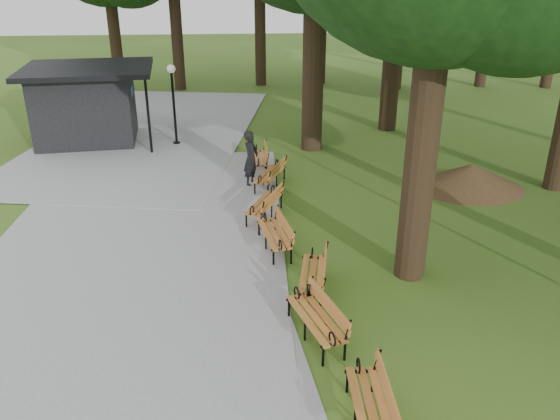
{
  "coord_description": "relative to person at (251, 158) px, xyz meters",
  "views": [
    {
      "loc": [
        -1.15,
        -9.81,
        6.75
      ],
      "look_at": [
        -0.15,
        2.91,
        1.1
      ],
      "focal_mm": 36.13,
      "sensor_mm": 36.0,
      "label": 1
    }
  ],
  "objects": [
    {
      "name": "bench_1",
      "position": [
        1.49,
        -10.73,
        -0.47
      ],
      "size": [
        0.71,
        1.92,
        0.88
      ],
      "primitive_type": null,
      "rotation": [
        0.0,
        0.0,
        -1.61
      ],
      "color": "#C06E2C",
      "rests_on": "ground"
    },
    {
      "name": "bench_3",
      "position": [
        1.12,
        -6.7,
        -0.47
      ],
      "size": [
        0.99,
        1.99,
        0.88
      ],
      "primitive_type": null,
      "rotation": [
        0.0,
        0.0,
        -1.76
      ],
      "color": "#C06E2C",
      "rests_on": "ground"
    },
    {
      "name": "person",
      "position": [
        0.0,
        0.0,
        0.0
      ],
      "size": [
        0.67,
        0.79,
        1.83
      ],
      "primitive_type": "imported",
      "rotation": [
        0.0,
        0.0,
        1.15
      ],
      "color": "black",
      "rests_on": "ground"
    },
    {
      "name": "lamp_post",
      "position": [
        -2.85,
        4.72,
        1.36
      ],
      "size": [
        0.32,
        0.32,
        3.16
      ],
      "color": "black",
      "rests_on": "ground"
    },
    {
      "name": "bench_5",
      "position": [
        0.29,
        -2.63,
        -0.47
      ],
      "size": [
        1.36,
        2.0,
        0.88
      ],
      "primitive_type": null,
      "rotation": [
        0.0,
        0.0,
        -1.99
      ],
      "color": "#C06E2C",
      "rests_on": "ground"
    },
    {
      "name": "bench_7",
      "position": [
        0.31,
        1.44,
        -0.47
      ],
      "size": [
        0.64,
        1.9,
        0.88
      ],
      "primitive_type": null,
      "rotation": [
        0.0,
        0.0,
        -1.57
      ],
      "color": "#C06E2C",
      "rests_on": "ground"
    },
    {
      "name": "bench_4",
      "position": [
        0.43,
        -4.61,
        -0.47
      ],
      "size": [
        0.95,
        1.98,
        0.88
      ],
      "primitive_type": null,
      "rotation": [
        0.0,
        0.0,
        -1.4
      ],
      "color": "#C06E2C",
      "rests_on": "ground"
    },
    {
      "name": "kiosk",
      "position": [
        -6.43,
        5.44,
        0.61
      ],
      "size": [
        5.25,
        4.68,
        3.04
      ],
      "primitive_type": null,
      "rotation": [
        0.0,
        0.0,
        0.1
      ],
      "color": "black",
      "rests_on": "ground"
    },
    {
      "name": "path",
      "position": [
        -3.28,
        -4.53,
        -0.88
      ],
      "size": [
        12.0,
        38.0,
        0.06
      ],
      "primitive_type": "cube",
      "color": "#98989A",
      "rests_on": "ground"
    },
    {
      "name": "dirt_mound",
      "position": [
        7.04,
        -0.85,
        -0.5
      ],
      "size": [
        2.97,
        2.97,
        0.82
      ],
      "primitive_type": "cone",
      "color": "#47301C",
      "rests_on": "ground"
    },
    {
      "name": "ground",
      "position": [
        0.72,
        -7.53,
        -0.91
      ],
      "size": [
        100.0,
        100.0,
        0.0
      ],
      "primitive_type": "plane",
      "color": "#3A601B",
      "rests_on": "ground"
    },
    {
      "name": "bench_6",
      "position": [
        0.6,
        -0.25,
        -0.47
      ],
      "size": [
        1.33,
        2.0,
        0.88
      ],
      "primitive_type": null,
      "rotation": [
        0.0,
        0.0,
        -1.97
      ],
      "color": "#C06E2C",
      "rests_on": "ground"
    },
    {
      "name": "bench_2",
      "position": [
        0.97,
        -8.35,
        -0.47
      ],
      "size": [
        1.16,
        2.0,
        0.88
      ],
      "primitive_type": null,
      "rotation": [
        0.0,
        0.0,
        -1.28
      ],
      "color": "#C06E2C",
      "rests_on": "ground"
    }
  ]
}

